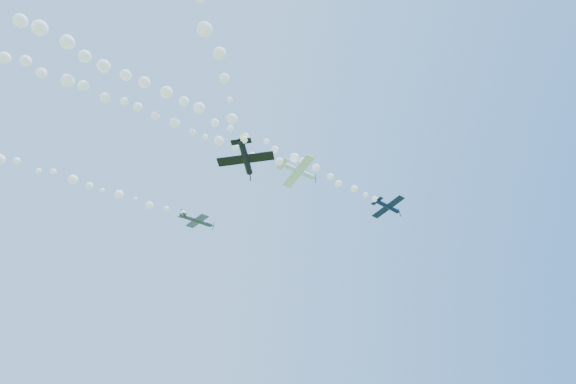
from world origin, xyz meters
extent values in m
cylinder|color=white|center=(7.70, -6.67, 49.42)|extent=(5.53, 3.20, 1.10)
cone|color=white|center=(10.66, -5.79, 49.26)|extent=(0.97, 0.99, 0.80)
cone|color=red|center=(11.07, -5.67, 49.23)|extent=(0.39, 0.37, 0.28)
cube|color=black|center=(10.96, -5.70, 49.24)|extent=(0.09, 0.44, 1.81)
cube|color=white|center=(7.92, -6.62, 49.29)|extent=(3.41, 7.09, 1.30)
cube|color=white|center=(5.24, -7.40, 49.60)|extent=(1.49, 2.58, 0.50)
cube|color=red|center=(5.17, -7.33, 50.12)|extent=(0.90, 0.53, 1.19)
sphere|color=black|center=(8.47, -6.38, 49.73)|extent=(0.86, 0.96, 0.82)
cylinder|color=#0C1539|center=(27.08, 2.44, 52.49)|extent=(5.33, 3.34, 0.83)
cone|color=#0C1539|center=(29.88, 3.63, 52.51)|extent=(0.94, 0.97, 0.75)
cone|color=silver|center=(30.27, 3.79, 52.52)|extent=(0.37, 0.36, 0.26)
cube|color=black|center=(30.17, 3.75, 52.52)|extent=(0.17, 0.28, 1.78)
cube|color=#0C1539|center=(27.30, 2.52, 52.38)|extent=(3.99, 6.91, 0.75)
cube|color=#0C1539|center=(24.75, 1.46, 52.52)|extent=(1.68, 2.55, 0.29)
cube|color=silver|center=(24.66, 1.47, 53.03)|extent=(0.90, 0.51, 1.13)
sphere|color=black|center=(27.80, 2.78, 52.85)|extent=(0.91, 0.93, 0.74)
cylinder|color=#353D4D|center=(-6.09, 4.47, 45.13)|extent=(5.29, 1.41, 0.75)
cone|color=#353D4D|center=(-3.42, 5.40, 45.15)|extent=(0.70, 0.77, 0.70)
cone|color=navy|center=(-3.04, 5.53, 45.15)|extent=(0.29, 0.28, 0.25)
cube|color=black|center=(-3.14, 5.50, 45.15)|extent=(0.18, 0.45, 1.65)
cube|color=#353D4D|center=(-5.90, 4.56, 45.03)|extent=(3.33, 6.43, 1.43)
cube|color=#353D4D|center=(-8.32, 3.69, 45.17)|extent=(1.44, 2.36, 0.53)
cube|color=navy|center=(-8.35, 3.57, 45.64)|extent=(0.87, 0.55, 1.04)
sphere|color=black|center=(-5.37, 4.65, 45.46)|extent=(0.84, 0.91, 0.75)
cylinder|color=black|center=(-2.25, -19.85, 38.66)|extent=(2.39, 5.30, 1.07)
cone|color=black|center=(-1.18, -17.19, 38.48)|extent=(0.88, 0.85, 0.75)
cone|color=yellow|center=(-1.03, -16.82, 38.46)|extent=(0.32, 0.34, 0.26)
cube|color=black|center=(-1.07, -16.92, 38.46)|extent=(0.19, 0.22, 1.68)
cube|color=black|center=(-2.16, -19.65, 38.54)|extent=(6.57, 3.65, 0.60)
cube|color=black|center=(-3.14, -22.06, 38.85)|extent=(2.41, 1.55, 0.26)
cube|color=yellow|center=(-3.18, -22.08, 39.34)|extent=(0.42, 0.89, 1.11)
sphere|color=black|center=(-1.98, -19.13, 38.95)|extent=(0.85, 0.88, 0.71)
camera|label=1|loc=(-7.94, -61.13, 2.00)|focal=30.00mm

